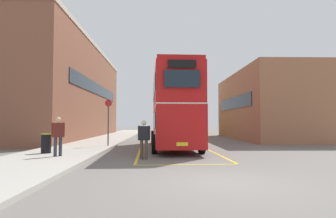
{
  "coord_description": "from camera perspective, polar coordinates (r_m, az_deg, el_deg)",
  "views": [
    {
      "loc": [
        -1.56,
        -7.77,
        1.63
      ],
      "look_at": [
        -1.0,
        13.59,
        2.6
      ],
      "focal_mm": 30.52,
      "sensor_mm": 36.0,
      "label": 1
    }
  ],
  "objects": [
    {
      "name": "pedestrian_boarding",
      "position": [
        12.58,
        -4.82,
        -5.52
      ],
      "size": [
        0.55,
        0.35,
        1.7
      ],
      "color": "#473828",
      "rests_on": "ground"
    },
    {
      "name": "single_deck_bus",
      "position": [
        36.62,
        4.66,
        -2.57
      ],
      "size": [
        3.35,
        9.65,
        3.02
      ],
      "color": "black",
      "rests_on": "ground"
    },
    {
      "name": "pedestrian_waiting_near",
      "position": [
        13.37,
        -21.1,
        -4.58
      ],
      "size": [
        0.52,
        0.46,
        1.7
      ],
      "color": "#2D2D38",
      "rests_on": "sidewalk_left"
    },
    {
      "name": "brick_building_left",
      "position": [
        31.48,
        -19.36,
        3.22
      ],
      "size": [
        6.33,
        24.99,
        9.47
      ],
      "color": "brown",
      "rests_on": "ground"
    },
    {
      "name": "bus_stop_sign",
      "position": [
        18.39,
        -11.84,
        -1.79
      ],
      "size": [
        0.44,
        0.08,
        2.9
      ],
      "color": "#4C4C51",
      "rests_on": "sidewalk_left"
    },
    {
      "name": "depot_building_right",
      "position": [
        29.2,
        19.17,
        0.51
      ],
      "size": [
        6.56,
        14.56,
        6.28
      ],
      "color": "#9E6647",
      "rests_on": "ground"
    },
    {
      "name": "double_decker_bus",
      "position": [
        17.77,
        1.07,
        0.24
      ],
      "size": [
        2.98,
        9.83,
        4.75
      ],
      "color": "black",
      "rests_on": "ground"
    },
    {
      "name": "sidewalk_left",
      "position": [
        25.11,
        -12.91,
        -6.1
      ],
      "size": [
        4.0,
        57.6,
        0.14
      ],
      "primitive_type": "cube",
      "color": "#A39E93",
      "rests_on": "ground"
    },
    {
      "name": "litter_bin",
      "position": [
        14.93,
        -23.16,
        -6.32
      ],
      "size": [
        0.49,
        0.49,
        0.93
      ],
      "color": "black",
      "rests_on": "sidewalk_left"
    },
    {
      "name": "bay_marking_yellow",
      "position": [
        16.0,
        1.49,
        -8.43
      ],
      "size": [
        4.52,
        11.9,
        0.01
      ],
      "color": "gold",
      "rests_on": "ground"
    },
    {
      "name": "ground_plane",
      "position": [
        22.29,
        2.54,
        -6.79
      ],
      "size": [
        135.6,
        135.6,
        0.0
      ],
      "primitive_type": "plane",
      "color": "#66605B"
    }
  ]
}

